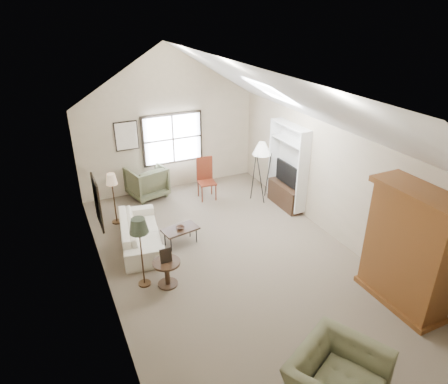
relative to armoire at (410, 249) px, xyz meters
name	(u,v)px	position (x,y,z in m)	size (l,w,h in m)	color
room_shell	(234,108)	(-2.18, 2.40, 2.11)	(5.01, 8.01, 4.00)	#6A5B4C
window	(173,139)	(-2.08, 6.36, 0.35)	(1.72, 0.08, 1.42)	black
skylight	(271,91)	(-0.88, 3.30, 2.12)	(0.80, 1.20, 0.52)	white
wall_art	(113,166)	(-4.06, 4.34, 0.63)	(1.97, 3.71, 0.88)	black
armoire	(410,249)	(0.00, 0.00, 0.00)	(0.60, 1.50, 2.20)	brown
tv_alcove	(288,165)	(0.16, 4.00, 0.05)	(0.32, 1.30, 2.10)	white
media_console	(285,195)	(0.14, 4.00, -0.80)	(0.34, 1.18, 0.60)	#382316
tv_panel	(287,174)	(0.14, 4.00, -0.18)	(0.05, 0.90, 0.55)	black
sofa	(140,232)	(-3.75, 3.79, -0.79)	(2.10, 0.82, 0.61)	white
armchair_near	(337,381)	(-2.38, -1.13, -0.70)	(1.23, 1.07, 0.80)	#5F6244
armchair_far	(147,181)	(-2.97, 6.10, -0.67)	(0.93, 0.96, 0.87)	#646B4A
coffee_table	(181,236)	(-2.95, 3.42, -0.90)	(0.77, 0.43, 0.40)	#321D14
bowl	(180,228)	(-2.95, 3.42, -0.68)	(0.19, 0.19, 0.05)	#311B14
side_table	(167,273)	(-3.65, 2.19, -0.84)	(0.53, 0.53, 0.53)	#342515
side_chair	(207,179)	(-1.54, 5.27, -0.53)	(0.44, 0.44, 1.14)	maroon
tripod_lamp	(261,171)	(-0.26, 4.60, -0.27)	(0.48, 0.48, 1.66)	white
dark_lamp	(141,252)	(-4.05, 2.39, -0.37)	(0.35, 0.35, 1.46)	#252C1F
tan_lamp	(114,198)	(-4.05, 4.99, -0.44)	(0.26, 0.26, 1.31)	tan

